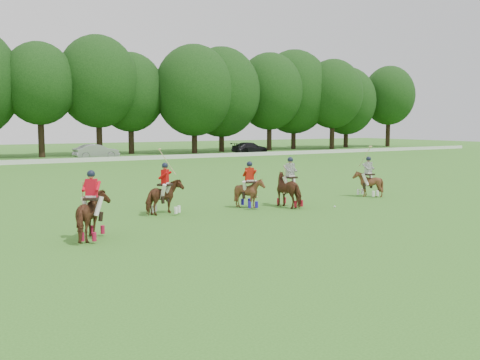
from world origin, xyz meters
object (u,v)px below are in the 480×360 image
polo_stripe_a (290,189)px  polo_red_a (92,215)px  polo_red_c (249,192)px  car_mid (96,151)px  polo_ball (335,207)px  polo_stripe_b (368,183)px  polo_red_b (165,196)px  car_right (250,148)px

polo_stripe_a → polo_red_a: bearing=-166.5°
polo_red_c → car_mid: bearing=84.5°
car_mid → polo_stripe_a: size_ratio=2.10×
polo_red_a → polo_ball: bearing=5.5°
polo_red_c → polo_stripe_b: size_ratio=0.80×
polo_stripe_a → polo_red_b: bearing=169.7°
car_right → polo_ball: 44.18m
polo_stripe_b → polo_red_b: bearing=178.3°
car_right → polo_red_c: polo_red_c is taller
polo_red_c → polo_stripe_a: bearing=-20.9°
polo_stripe_a → polo_stripe_b: bearing=7.2°
polo_red_a → polo_red_b: bearing=40.1°
polo_red_c → polo_stripe_a: 1.89m
car_right → polo_ball: (-19.94, -39.41, -0.67)m
polo_red_b → car_mid: bearing=78.5°
polo_red_c → polo_ball: size_ratio=23.45×
polo_ball → polo_stripe_b: bearing=26.3°
polo_red_b → polo_red_c: bearing=-5.3°
polo_red_c → polo_red_a: bearing=-159.3°
polo_red_a → car_right: bearing=52.4°
polo_red_a → polo_red_c: bearing=20.7°
polo_ball → car_mid: bearing=89.6°
polo_stripe_a → polo_stripe_b: (5.52, 0.70, -0.09)m
car_mid → polo_stripe_b: size_ratio=1.82×
car_right → polo_ball: car_right is taller
polo_red_c → polo_stripe_a: (1.76, -0.67, 0.08)m
car_right → polo_stripe_a: (-21.55, -38.18, 0.11)m
car_mid → car_right: car_mid is taller
car_right → polo_red_c: 44.16m
car_mid → polo_red_c: bearing=169.7°
car_mid → polo_red_b: 37.91m
polo_red_b → polo_stripe_a: bearing=-10.3°
polo_red_a → polo_stripe_a: size_ratio=1.00×
polo_red_a → polo_stripe_b: (15.21, 3.02, -0.09)m
polo_ball → polo_red_c: bearing=150.5°
polo_red_c → polo_ball: 3.94m
polo_red_c → polo_ball: bearing=-29.5°
polo_red_b → polo_red_c: size_ratio=1.29×
car_right → polo_red_a: bearing=138.2°
polo_red_b → polo_ball: polo_red_b is taller
polo_red_b → polo_stripe_a: (5.70, -1.04, 0.06)m
polo_stripe_a → polo_red_c: bearing=159.1°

